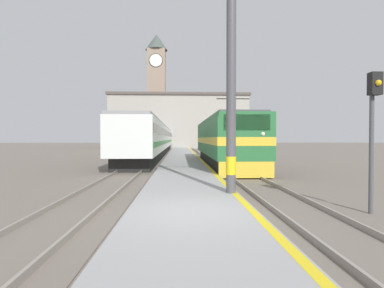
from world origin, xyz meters
name	(u,v)px	position (x,y,z in m)	size (l,w,h in m)	color
ground_plane	(182,155)	(0.00, 30.00, 0.00)	(200.00, 200.00, 0.00)	#70665B
platform	(182,156)	(0.00, 25.00, 0.13)	(3.27, 140.00, 0.25)	#999999
rail_track_near	(210,157)	(3.00, 25.00, 0.03)	(2.83, 140.00, 0.16)	#70665B
rail_track_far	(152,157)	(-3.27, 25.00, 0.03)	(2.83, 140.00, 0.16)	#70665B
locomotive_train	(224,141)	(3.00, 14.89, 1.82)	(2.92, 15.64, 4.53)	black
passenger_train	(156,139)	(-3.27, 31.45, 1.96)	(2.92, 43.90, 3.61)	black
catenary_mast	(232,79)	(1.42, 2.40, 3.99)	(1.93, 0.34, 7.72)	#4C4C51
clock_tower	(157,87)	(-5.91, 66.94, 14.70)	(5.41, 5.41, 27.63)	gray
station_building	(179,122)	(-0.36, 56.38, 5.58)	(28.48, 10.49, 11.13)	#A8A399
signal_post	(373,119)	(4.88, 0.43, 2.56)	(0.30, 0.39, 3.80)	#4C4C51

